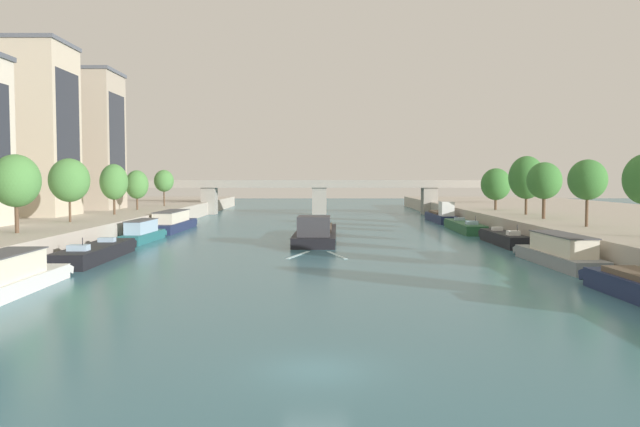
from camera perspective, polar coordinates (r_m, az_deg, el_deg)
The scene contains 23 objects.
ground_plane at distance 24.60m, azimuth -0.23°, elevation -13.89°, with size 400.00×400.00×0.00m, color #386B7A.
barge_midriver at distance 73.13m, azimuth -0.25°, elevation -1.71°, with size 5.17×21.96×3.20m.
wake_behind_barge at distance 59.55m, azimuth -0.11°, elevation -3.74°, with size 5.60×5.96×0.03m.
moored_boat_left_gap_after at distance 43.47m, azimuth -26.80°, elevation -5.25°, with size 3.37×15.61×2.62m.
moored_boat_left_far at distance 59.56m, azimuth -19.31°, elevation -3.29°, with size 3.12×15.21×2.39m.
moored_boat_left_end at distance 74.82m, azimuth -15.50°, elevation -1.64°, with size 2.64×11.29×2.51m.
moored_boat_left_second at distance 89.57m, azimuth -12.95°, elevation -0.75°, with size 3.43×16.92×2.75m.
moored_boat_right_far at distance 55.90m, azimuth 20.78°, elevation -3.28°, with size 3.30×13.83×2.67m.
moored_boat_right_lone at distance 71.82m, azimuth 16.22°, elevation -2.14°, with size 2.28×12.71×2.41m.
moored_boat_right_end at distance 88.61m, azimuth 12.92°, elevation -1.13°, with size 3.09×16.77×2.33m.
moored_boat_right_gap_after at distance 105.50m, azimuth 10.91°, elevation -0.20°, with size 2.67×15.88×3.53m.
tree_left_nearest at distance 61.19m, azimuth -25.52°, elevation 2.66°, with size 4.18×4.18×6.85m.
tree_left_past_mid at distance 74.02m, azimuth -21.46°, elevation 2.79°, with size 4.33×4.33×6.91m.
tree_left_third at distance 87.19m, azimuth -17.89°, elevation 2.71°, with size 3.60×3.60×6.61m.
tree_left_second at distance 99.26m, azimuth -15.99°, elevation 2.51°, with size 3.41×3.41×5.94m.
tree_left_end_of_row at distance 110.95m, azimuth -13.71°, elevation 2.86°, with size 3.30×3.30×6.14m.
tree_right_end_of_row at distance 67.65m, azimuth 22.99°, elevation 2.80°, with size 3.74×3.74×6.61m.
tree_right_third at distance 78.90m, azimuth 19.59°, elevation 2.78°, with size 4.02×4.02×6.64m.
tree_right_far at distance 87.08m, azimuth 18.15°, elevation 3.08°, with size 4.59×4.59×7.64m.
tree_right_by_lamp at distance 98.79m, azimuth 15.61°, elevation 2.54°, with size 4.43×4.43×6.23m.
building_left_tall at distance 89.67m, azimuth -25.73°, elevation 6.84°, with size 14.48×9.40×21.88m.
building_left_middle at distance 105.01m, azimuth -21.71°, elevation 6.13°, with size 16.17×9.39×21.08m.
bridge_far at distance 126.19m, azimuth 0.05°, elevation 1.94°, with size 67.78×4.40×6.78m.
Camera 1 is at (0.14, -23.51, 7.24)m, focal length 35.67 mm.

